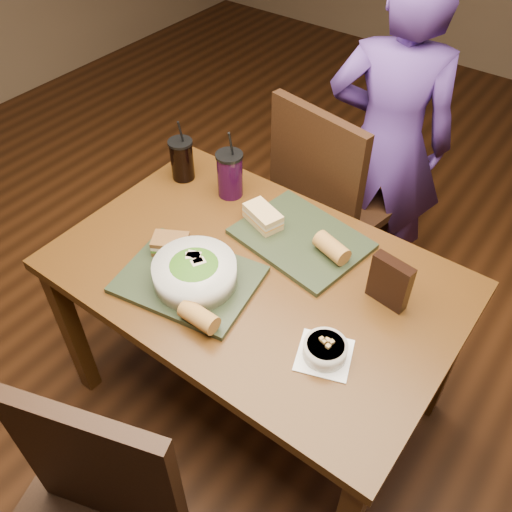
# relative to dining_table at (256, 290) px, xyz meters

# --- Properties ---
(ground) EXTENTS (6.00, 6.00, 0.00)m
(ground) POSITION_rel_dining_table_xyz_m (0.00, 0.00, -0.66)
(ground) COLOR #381C0B
(ground) RESTS_ON ground
(dining_table) EXTENTS (1.30, 0.85, 0.75)m
(dining_table) POSITION_rel_dining_table_xyz_m (0.00, 0.00, 0.00)
(dining_table) COLOR #48290E
(dining_table) RESTS_ON ground
(chair_far) EXTENTS (0.52, 0.52, 1.04)m
(chair_far) POSITION_rel_dining_table_xyz_m (-0.12, 0.65, -0.08)
(chair_far) COLOR black
(chair_far) RESTS_ON ground
(diner) EXTENTS (0.64, 0.53, 1.49)m
(diner) POSITION_rel_dining_table_xyz_m (-0.01, 0.94, 0.08)
(diner) COLOR #4E2E80
(diner) RESTS_ON ground
(tray_near) EXTENTS (0.47, 0.39, 0.02)m
(tray_near) POSITION_rel_dining_table_xyz_m (-0.14, -0.16, 0.10)
(tray_near) COLOR black
(tray_near) RESTS_ON dining_table
(tray_far) EXTENTS (0.46, 0.38, 0.02)m
(tray_far) POSITION_rel_dining_table_xyz_m (0.04, 0.21, 0.10)
(tray_far) COLOR black
(tray_far) RESTS_ON dining_table
(salad_bowl) EXTENTS (0.26, 0.26, 0.09)m
(salad_bowl) POSITION_rel_dining_table_xyz_m (-0.12, -0.16, 0.15)
(salad_bowl) COLOR silver
(salad_bowl) RESTS_ON tray_near
(soup_bowl) EXTENTS (0.19, 0.19, 0.06)m
(soup_bowl) POSITION_rel_dining_table_xyz_m (0.35, -0.15, 0.12)
(soup_bowl) COLOR white
(soup_bowl) RESTS_ON dining_table
(sandwich_near) EXTENTS (0.14, 0.13, 0.05)m
(sandwich_near) POSITION_rel_dining_table_xyz_m (-0.27, -0.10, 0.14)
(sandwich_near) COLOR #593819
(sandwich_near) RESTS_ON tray_near
(sandwich_far) EXTENTS (0.16, 0.12, 0.06)m
(sandwich_far) POSITION_rel_dining_table_xyz_m (-0.11, 0.19, 0.14)
(sandwich_far) COLOR tan
(sandwich_far) RESTS_ON tray_far
(baguette_near) EXTENTS (0.12, 0.06, 0.06)m
(baguette_near) POSITION_rel_dining_table_xyz_m (0.00, -0.28, 0.14)
(baguette_near) COLOR #AD7533
(baguette_near) RESTS_ON tray_near
(baguette_far) EXTENTS (0.14, 0.09, 0.06)m
(baguette_far) POSITION_rel_dining_table_xyz_m (0.16, 0.20, 0.14)
(baguette_far) COLOR #AD7533
(baguette_far) RESTS_ON tray_far
(cup_cola) EXTENTS (0.09, 0.09, 0.25)m
(cup_cola) POSITION_rel_dining_table_xyz_m (-0.53, 0.24, 0.17)
(cup_cola) COLOR black
(cup_cola) RESTS_ON dining_table
(cup_berry) EXTENTS (0.10, 0.10, 0.27)m
(cup_berry) POSITION_rel_dining_table_xyz_m (-0.32, 0.27, 0.18)
(cup_berry) COLOR black
(cup_berry) RESTS_ON dining_table
(chip_bag) EXTENTS (0.13, 0.06, 0.17)m
(chip_bag) POSITION_rel_dining_table_xyz_m (0.39, 0.14, 0.17)
(chip_bag) COLOR black
(chip_bag) RESTS_ON dining_table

